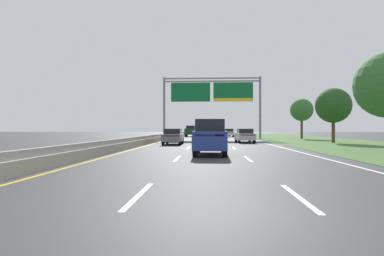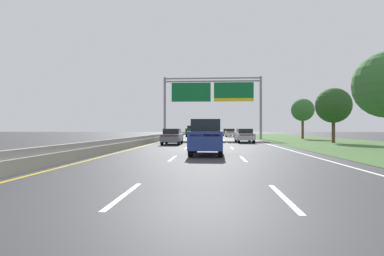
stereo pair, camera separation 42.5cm
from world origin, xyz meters
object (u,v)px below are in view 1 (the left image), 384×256
Objects in this scene: roadside_tree_mid at (333,106)px; car_gold_right_lane_sedan at (226,132)px; overhead_sign_gantry at (212,95)px; roadside_tree_far at (302,110)px; pickup_truck_darkgreen at (190,131)px; car_silver_right_lane_sedan at (245,135)px; car_white_right_lane_sedan at (229,133)px; car_blue_centre_lane_suv at (210,137)px; car_grey_left_lane_sedan at (173,136)px.

car_gold_right_lane_sedan is at bearing 106.78° from roadside_tree_mid.
roadside_tree_far is at bearing 5.04° from overhead_sign_gantry.
pickup_truck_darkgreen is 27.47m from car_silver_right_lane_sedan.
roadside_tree_far is (10.44, -11.27, 3.65)m from car_white_right_lane_sedan.
car_silver_right_lane_sedan is (3.97, 16.33, -0.28)m from car_blue_centre_lane_suv.
overhead_sign_gantry reaches higher than car_blue_centre_lane_suv.
car_white_right_lane_sedan is 24.84m from car_silver_right_lane_sedan.
car_gold_right_lane_sedan is 0.99× the size of car_silver_right_lane_sedan.
car_blue_centre_lane_suv is at bearing -163.39° from car_grey_left_lane_sedan.
car_blue_centre_lane_suv is (-0.40, -28.68, -5.68)m from overhead_sign_gantry.
car_white_right_lane_sedan is 1.00× the size of car_gold_right_lane_sedan.
car_white_right_lane_sedan is 15.79m from roadside_tree_far.
roadside_tree_far reaches higher than car_silver_right_lane_sedan.
overhead_sign_gantry is 3.41× the size of car_gold_right_lane_sedan.
overhead_sign_gantry is 14.14m from roadside_tree_far.
car_grey_left_lane_sedan is (-3.62, 12.00, -0.28)m from car_blue_centre_lane_suv.
car_silver_right_lane_sedan is (3.57, -12.34, -5.96)m from overhead_sign_gantry.
car_blue_centre_lane_suv is at bearing -90.80° from overhead_sign_gantry.
roadside_tree_mid is (10.01, -33.21, 3.31)m from car_gold_right_lane_sedan.
car_white_right_lane_sedan is 0.73× the size of roadside_tree_mid.
car_grey_left_lane_sedan and car_silver_right_lane_sedan have the same top height.
car_blue_centre_lane_suv is 1.07× the size of car_gold_right_lane_sedan.
car_silver_right_lane_sedan is at bearing -73.88° from overhead_sign_gantry.
roadside_tree_far reaches higher than roadside_tree_mid.
car_blue_centre_lane_suv is 33.32m from roadside_tree_far.
car_blue_centre_lane_suv reaches higher than car_gold_right_lane_sedan.
roadside_tree_mid is (17.31, 4.29, 3.31)m from car_grey_left_lane_sedan.
car_silver_right_lane_sedan is at bearing -60.43° from car_grey_left_lane_sedan.
roadside_tree_far is at bearing 87.44° from roadside_tree_mid.
roadside_tree_mid is at bearing -146.27° from pickup_truck_darkgreen.
overhead_sign_gantry reaches higher than roadside_tree_far.
car_silver_right_lane_sedan is 0.73× the size of roadside_tree_mid.
car_grey_left_lane_sedan and car_white_right_lane_sedan have the same top height.
overhead_sign_gantry is 3.39× the size of car_silver_right_lane_sedan.
pickup_truck_darkgreen is 0.89× the size of roadside_tree_mid.
car_grey_left_lane_sedan is 38.21m from car_gold_right_lane_sedan.
car_silver_right_lane_sedan is at bearing 179.76° from roadside_tree_mid.
pickup_truck_darkgreen is at bearing -0.02° from car_grey_left_lane_sedan.
roadside_tree_mid is at bearing -38.89° from car_blue_centre_lane_suv.
car_gold_right_lane_sedan is 33.18m from car_silver_right_lane_sedan.
pickup_truck_darkgreen is (-4.10, 14.04, -5.70)m from overhead_sign_gantry.
car_blue_centre_lane_suv is 0.76× the size of roadside_tree_far.
roadside_tree_mid is at bearing -42.97° from overhead_sign_gantry.
car_blue_centre_lane_suv is 1.08× the size of car_grey_left_lane_sedan.
roadside_tree_mid is 0.97× the size of roadside_tree_far.
car_gold_right_lane_sedan is at bearing 81.06° from overhead_sign_gantry.
car_white_right_lane_sedan is at bearing -1.21° from car_silver_right_lane_sedan.
car_white_right_lane_sedan is (3.46, 12.49, -5.96)m from overhead_sign_gantry.
roadside_tree_mid reaches higher than pickup_truck_darkgreen.
car_blue_centre_lane_suv is 0.78× the size of roadside_tree_mid.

